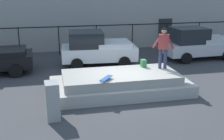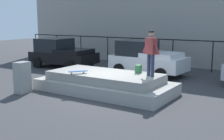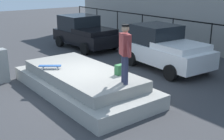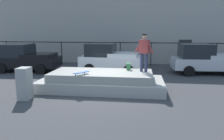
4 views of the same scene
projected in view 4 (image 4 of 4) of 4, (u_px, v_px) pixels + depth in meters
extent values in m
plane|color=#38383A|center=(105.00, 89.00, 10.39)|extent=(60.00, 60.00, 0.00)
cube|color=#9E9B93|center=(102.00, 84.00, 10.42)|extent=(5.73, 2.66, 0.48)
cube|color=gray|center=(102.00, 75.00, 10.34)|extent=(4.70, 2.18, 0.35)
cylinder|color=#2D334C|center=(142.00, 62.00, 10.32)|extent=(0.14, 0.14, 0.87)
cylinder|color=#2D334C|center=(146.00, 63.00, 10.21)|extent=(0.14, 0.14, 0.87)
cube|color=maroon|center=(144.00, 47.00, 10.13)|extent=(0.51, 0.40, 0.62)
cylinder|color=maroon|center=(139.00, 47.00, 10.27)|extent=(0.39, 0.23, 0.58)
cylinder|color=maroon|center=(150.00, 47.00, 9.99)|extent=(0.39, 0.23, 0.58)
sphere|color=tan|center=(144.00, 37.00, 10.04)|extent=(0.22, 0.22, 0.22)
cylinder|color=black|center=(145.00, 35.00, 10.03)|extent=(0.27, 0.27, 0.05)
cube|color=#264C8C|center=(81.00, 72.00, 9.59)|extent=(0.62, 0.74, 0.02)
cylinder|color=silver|center=(75.00, 75.00, 9.49)|extent=(0.06, 0.06, 0.06)
cylinder|color=silver|center=(78.00, 75.00, 9.36)|extent=(0.06, 0.06, 0.06)
cylinder|color=silver|center=(84.00, 73.00, 9.85)|extent=(0.06, 0.06, 0.06)
cylinder|color=silver|center=(87.00, 74.00, 9.71)|extent=(0.06, 0.06, 0.06)
cube|color=#33723F|center=(129.00, 66.00, 10.79)|extent=(0.22, 0.29, 0.33)
cube|color=black|center=(28.00, 62.00, 14.91)|extent=(4.26, 2.13, 0.65)
cube|color=black|center=(17.00, 50.00, 14.84)|extent=(1.95, 1.89, 0.85)
cube|color=black|center=(39.00, 55.00, 14.75)|extent=(1.95, 1.95, 0.24)
cylinder|color=black|center=(18.00, 64.00, 16.07)|extent=(0.65, 0.24, 0.64)
cylinder|color=black|center=(2.00, 69.00, 14.10)|extent=(0.65, 0.24, 0.64)
cylinder|color=black|center=(52.00, 64.00, 15.83)|extent=(0.65, 0.24, 0.64)
cylinder|color=black|center=(41.00, 69.00, 13.85)|extent=(0.65, 0.24, 0.64)
cube|color=white|center=(112.00, 61.00, 14.68)|extent=(4.18, 2.16, 0.73)
cube|color=black|center=(101.00, 50.00, 14.68)|extent=(1.94, 1.87, 0.83)
cube|color=white|center=(124.00, 55.00, 14.44)|extent=(1.94, 1.92, 0.24)
cylinder|color=black|center=(97.00, 64.00, 15.93)|extent=(0.65, 0.26, 0.64)
cylinder|color=black|center=(89.00, 69.00, 14.05)|extent=(0.65, 0.26, 0.64)
cylinder|color=black|center=(132.00, 65.00, 15.44)|extent=(0.65, 0.26, 0.64)
cylinder|color=black|center=(128.00, 70.00, 13.57)|extent=(0.65, 0.26, 0.64)
cube|color=#B7B7BC|center=(207.00, 63.00, 13.94)|extent=(4.40, 2.00, 0.69)
cube|color=black|center=(196.00, 51.00, 13.86)|extent=(2.02, 1.74, 0.89)
cube|color=#B7B7BC|center=(222.00, 56.00, 13.79)|extent=(2.02, 1.80, 0.24)
cylinder|color=black|center=(182.00, 66.00, 15.01)|extent=(0.65, 0.25, 0.64)
cylinder|color=black|center=(189.00, 71.00, 13.22)|extent=(0.65, 0.25, 0.64)
cylinder|color=black|center=(223.00, 67.00, 14.79)|extent=(0.65, 0.25, 0.64)
cube|color=gray|center=(25.00, 84.00, 8.80)|extent=(0.48, 0.63, 1.29)
cylinder|color=black|center=(7.00, 52.00, 18.54)|extent=(0.06, 0.06, 1.83)
cylinder|color=black|center=(34.00, 53.00, 18.23)|extent=(0.06, 0.06, 1.83)
cylinder|color=black|center=(62.00, 53.00, 17.92)|extent=(0.06, 0.06, 1.83)
cylinder|color=black|center=(90.00, 53.00, 17.60)|extent=(0.06, 0.06, 1.83)
cylinder|color=black|center=(120.00, 54.00, 17.29)|extent=(0.06, 0.06, 1.83)
cylinder|color=black|center=(151.00, 54.00, 16.98)|extent=(0.06, 0.06, 1.83)
cylinder|color=black|center=(183.00, 55.00, 16.67)|extent=(0.06, 0.06, 1.83)
cylinder|color=black|center=(216.00, 55.00, 16.36)|extent=(0.06, 0.06, 1.83)
cube|color=black|center=(120.00, 43.00, 17.14)|extent=(24.00, 0.04, 0.06)
cube|color=gray|center=(125.00, 24.00, 22.00)|extent=(25.45, 8.61, 6.75)
cube|color=#262628|center=(185.00, 52.00, 17.56)|extent=(1.00, 0.06, 2.00)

